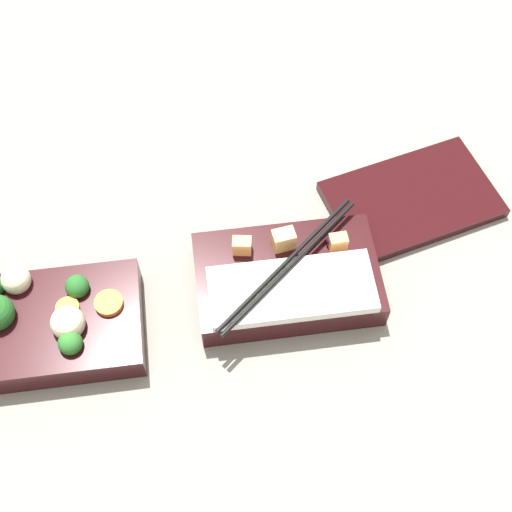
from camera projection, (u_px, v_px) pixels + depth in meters
name	position (u px, v px, depth m)	size (l,w,h in m)	color
ground_plane	(160.00, 314.00, 0.81)	(3.00, 3.00, 0.00)	gray
bento_tray_vegetable	(45.00, 324.00, 0.78)	(0.21, 0.13, 0.07)	black
bento_tray_rice	(288.00, 279.00, 0.81)	(0.21, 0.16, 0.06)	black
bento_lid	(412.00, 200.00, 0.89)	(0.20, 0.13, 0.01)	black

